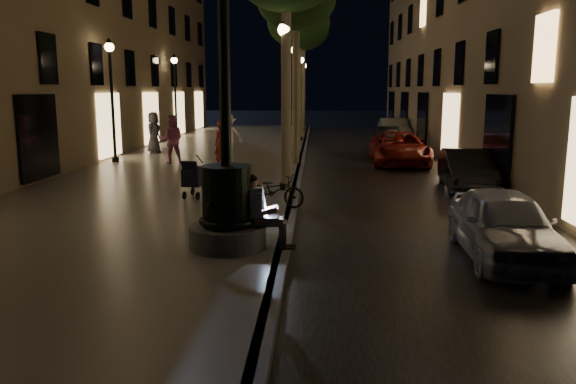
# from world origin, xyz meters

# --- Properties ---
(ground) EXTENTS (120.00, 120.00, 0.00)m
(ground) POSITION_xyz_m (0.00, 15.00, 0.00)
(ground) COLOR black
(ground) RESTS_ON ground
(cobble_lane) EXTENTS (6.00, 45.00, 0.02)m
(cobble_lane) POSITION_xyz_m (3.00, 15.00, 0.01)
(cobble_lane) COLOR black
(cobble_lane) RESTS_ON ground
(promenade) EXTENTS (8.00, 45.00, 0.20)m
(promenade) POSITION_xyz_m (-4.00, 15.00, 0.10)
(promenade) COLOR slate
(promenade) RESTS_ON ground
(curb_strip) EXTENTS (0.25, 45.00, 0.20)m
(curb_strip) POSITION_xyz_m (0.00, 15.00, 0.10)
(curb_strip) COLOR #59595B
(curb_strip) RESTS_ON ground
(fountain_lamppost) EXTENTS (1.40, 1.40, 5.21)m
(fountain_lamppost) POSITION_xyz_m (-1.00, 2.00, 1.21)
(fountain_lamppost) COLOR #59595B
(fountain_lamppost) RESTS_ON promenade
(seated_man_laptop) EXTENTS (0.98, 0.33, 1.35)m
(seated_man_laptop) POSITION_xyz_m (-0.39, 2.00, 0.91)
(seated_man_laptop) COLOR gray
(seated_man_laptop) RESTS_ON promenade
(tree_second) EXTENTS (3.00, 3.00, 7.40)m
(tree_second) POSITION_xyz_m (-0.20, 14.00, 6.33)
(tree_second) COLOR #6B604C
(tree_second) RESTS_ON promenade
(tree_third) EXTENTS (3.00, 3.00, 7.20)m
(tree_third) POSITION_xyz_m (-0.30, 20.00, 6.14)
(tree_third) COLOR #6B604C
(tree_third) RESTS_ON promenade
(tree_far) EXTENTS (3.00, 3.00, 7.50)m
(tree_far) POSITION_xyz_m (-0.22, 26.00, 6.43)
(tree_far) COLOR #6B604C
(tree_far) RESTS_ON promenade
(lamp_curb_a) EXTENTS (0.36, 0.36, 4.81)m
(lamp_curb_a) POSITION_xyz_m (-0.30, 8.00, 3.24)
(lamp_curb_a) COLOR black
(lamp_curb_a) RESTS_ON promenade
(lamp_curb_b) EXTENTS (0.36, 0.36, 4.81)m
(lamp_curb_b) POSITION_xyz_m (-0.30, 16.00, 3.24)
(lamp_curb_b) COLOR black
(lamp_curb_b) RESTS_ON promenade
(lamp_curb_c) EXTENTS (0.36, 0.36, 4.81)m
(lamp_curb_c) POSITION_xyz_m (-0.30, 24.00, 3.24)
(lamp_curb_c) COLOR black
(lamp_curb_c) RESTS_ON promenade
(lamp_curb_d) EXTENTS (0.36, 0.36, 4.81)m
(lamp_curb_d) POSITION_xyz_m (-0.30, 32.00, 3.24)
(lamp_curb_d) COLOR black
(lamp_curb_d) RESTS_ON promenade
(lamp_left_b) EXTENTS (0.36, 0.36, 4.81)m
(lamp_left_b) POSITION_xyz_m (-7.40, 14.00, 3.24)
(lamp_left_b) COLOR black
(lamp_left_b) RESTS_ON promenade
(lamp_left_c) EXTENTS (0.36, 0.36, 4.81)m
(lamp_left_c) POSITION_xyz_m (-7.40, 24.00, 3.24)
(lamp_left_c) COLOR black
(lamp_left_c) RESTS_ON promenade
(stroller) EXTENTS (0.57, 1.12, 1.13)m
(stroller) POSITION_xyz_m (-2.62, 6.71, 0.76)
(stroller) COLOR black
(stroller) RESTS_ON promenade
(car_front) EXTENTS (1.64, 3.78, 1.27)m
(car_front) POSITION_xyz_m (4.00, 2.18, 0.63)
(car_front) COLOR #9C9EA4
(car_front) RESTS_ON ground
(car_second) EXTENTS (1.64, 3.85, 1.23)m
(car_second) POSITION_xyz_m (5.20, 9.40, 0.62)
(car_second) COLOR black
(car_second) RESTS_ON ground
(car_third) EXTENTS (2.36, 4.85, 1.33)m
(car_third) POSITION_xyz_m (4.00, 15.23, 0.66)
(car_third) COLOR maroon
(car_third) RESTS_ON ground
(car_rear) EXTENTS (1.80, 4.32, 1.25)m
(car_rear) POSITION_xyz_m (4.00, 19.00, 0.62)
(car_rear) COLOR #2D2C31
(car_rear) RESTS_ON ground
(car_fifth) EXTENTS (1.53, 4.27, 1.40)m
(car_fifth) POSITION_xyz_m (5.10, 25.08, 0.70)
(car_fifth) COLOR #A4A49F
(car_fifth) RESTS_ON ground
(pedestrian_red) EXTENTS (0.76, 0.67, 1.76)m
(pedestrian_red) POSITION_xyz_m (-2.77, 12.21, 1.08)
(pedestrian_red) COLOR #B63324
(pedestrian_red) RESTS_ON promenade
(pedestrian_pink) EXTENTS (1.01, 0.84, 1.88)m
(pedestrian_pink) POSITION_xyz_m (-5.01, 13.68, 1.14)
(pedestrian_pink) COLOR #C16699
(pedestrian_pink) RESTS_ON promenade
(pedestrian_white) EXTENTS (1.34, 1.04, 1.83)m
(pedestrian_white) POSITION_xyz_m (-3.11, 15.75, 1.11)
(pedestrian_white) COLOR white
(pedestrian_white) RESTS_ON promenade
(pedestrian_blue) EXTENTS (0.84, 1.14, 1.80)m
(pedestrian_blue) POSITION_xyz_m (-3.51, 16.57, 1.10)
(pedestrian_blue) COLOR navy
(pedestrian_blue) RESTS_ON promenade
(pedestrian_dark) EXTENTS (0.72, 0.99, 1.86)m
(pedestrian_dark) POSITION_xyz_m (-6.72, 17.11, 1.13)
(pedestrian_dark) COLOR #302F33
(pedestrian_dark) RESTS_ON promenade
(bicycle) EXTENTS (1.64, 1.06, 0.81)m
(bicycle) POSITION_xyz_m (-0.40, 5.66, 0.61)
(bicycle) COLOR black
(bicycle) RESTS_ON promenade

